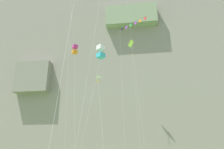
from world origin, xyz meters
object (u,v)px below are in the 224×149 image
kite_banner_mid_center (133,27)px  kite_box_upper_right (75,50)px  kite_delta_high_center (97,83)px  kite_box_far_right (101,52)px  kite_diamond_far_left (131,47)px

kite_banner_mid_center → kite_box_upper_right: 15.66m
kite_delta_high_center → kite_box_far_right: 5.28m
kite_banner_mid_center → kite_diamond_far_left: 7.48m
kite_delta_high_center → kite_box_far_right: kite_box_far_right is taller
kite_diamond_far_left → kite_box_far_right: 16.92m
kite_delta_high_center → kite_diamond_far_left: size_ratio=0.47×
kite_delta_high_center → kite_box_upper_right: 6.48m
kite_delta_high_center → kite_banner_mid_center: 15.79m
kite_box_upper_right → kite_diamond_far_left: bearing=64.2°
kite_box_far_right → kite_delta_high_center: bearing=122.2°
kite_box_far_right → kite_banner_mid_center: bearing=53.4°
kite_delta_high_center → kite_box_upper_right: kite_box_upper_right is taller
kite_delta_high_center → kite_diamond_far_left: bearing=67.8°
kite_diamond_far_left → kite_banner_mid_center: bearing=-84.5°
kite_banner_mid_center → kite_diamond_far_left: kite_diamond_far_left is taller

